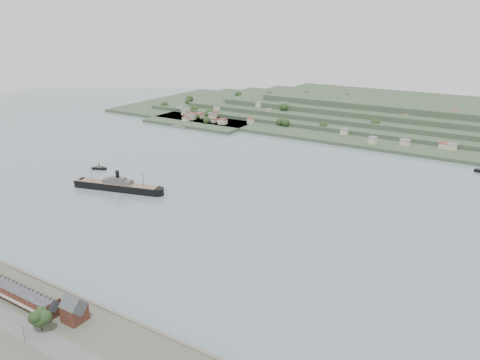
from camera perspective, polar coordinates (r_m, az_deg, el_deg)
The scene contains 9 objects.
ground at distance 380.13m, azimuth -2.78°, elevation -3.20°, with size 1400.00×1400.00×0.00m, color slate.
near_shore at distance 267.99m, azimuth -27.15°, elevation -15.75°, with size 220.00×80.00×2.60m.
terrace_row at distance 280.03m, azimuth -25.14°, elevation -12.42°, with size 55.60×9.80×11.07m.
gabled_building at distance 254.03m, azimuth -19.57°, elevation -14.69°, with size 10.40×10.18×14.09m.
far_peninsula at distance 714.84m, azimuth 17.60°, elevation 7.67°, with size 760.00×309.00×30.00m.
steamship at distance 427.94m, azimuth -15.05°, elevation -0.66°, with size 89.46×32.48×21.85m.
tugboat at distance 489.76m, azimuth -16.78°, elevation 1.40°, with size 14.94×9.02×6.54m.
ferry_west at distance 681.72m, azimuth -7.54°, elevation 6.99°, with size 17.83×7.15×6.50m.
fig_tree at distance 251.84m, azimuth -23.24°, elevation -15.18°, with size 10.98×9.51×12.26m.
Camera 1 is at (201.96, -287.18, 145.73)m, focal length 35.00 mm.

